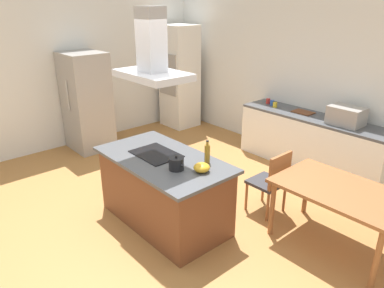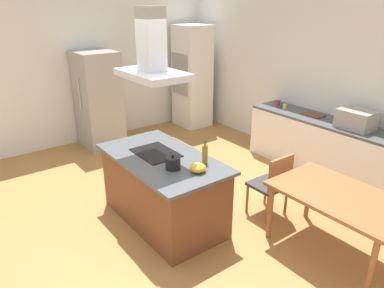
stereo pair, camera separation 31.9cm
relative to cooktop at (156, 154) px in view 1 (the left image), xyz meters
name	(u,v)px [view 1 (the left image)]	position (x,y,z in m)	size (l,w,h in m)	color
ground	(241,185)	(0.15, 1.50, -0.91)	(16.00, 16.00, 0.00)	#AD753D
wall_back	(313,83)	(0.15, 3.25, 0.44)	(7.20, 0.10, 2.70)	white
wall_left	(99,71)	(-3.30, 1.00, 0.44)	(0.10, 8.80, 2.70)	white
kitchen_island	(164,190)	(0.15, 0.00, -0.45)	(1.77, 0.97, 0.90)	brown
cooktop	(156,154)	(0.00, 0.00, 0.00)	(0.60, 0.44, 0.01)	black
tea_kettle	(176,164)	(0.51, -0.08, 0.07)	(0.23, 0.17, 0.17)	black
olive_oil_bottle	(207,153)	(0.61, 0.30, 0.11)	(0.07, 0.07, 0.28)	olive
mixing_bowl	(202,168)	(0.74, 0.10, 0.05)	(0.19, 0.19, 0.10)	gold
back_counter	(312,142)	(0.47, 2.88, -0.46)	(2.57, 0.62, 0.90)	white
countertop_microwave	(346,116)	(0.99, 2.88, 0.13)	(0.50, 0.38, 0.28)	#9E9993
coffee_mug_red	(268,101)	(-0.55, 2.96, 0.04)	(0.08, 0.08, 0.09)	red
coffee_mug_blue	(272,103)	(-0.43, 2.92, 0.04)	(0.08, 0.08, 0.09)	#2D56B2
coffee_mug_yellow	(275,105)	(-0.31, 2.85, 0.04)	(0.08, 0.08, 0.09)	gold
cutting_board	(303,112)	(0.21, 2.93, 0.00)	(0.34, 0.24, 0.02)	brown
wall_oven_stack	(179,77)	(-2.75, 2.65, 0.20)	(0.70, 0.66, 2.20)	white
refrigerator	(87,102)	(-2.83, 0.46, 0.00)	(0.80, 0.73, 1.82)	#9E9993
dining_table	(340,195)	(1.84, 1.18, -0.24)	(1.40, 0.90, 0.75)	#995B33
chair_at_left_end	(272,179)	(0.93, 1.18, -0.40)	(0.42, 0.42, 0.89)	#333338
range_hood	(152,56)	(0.00, 0.00, 1.20)	(0.90, 0.55, 0.78)	#ADADB2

